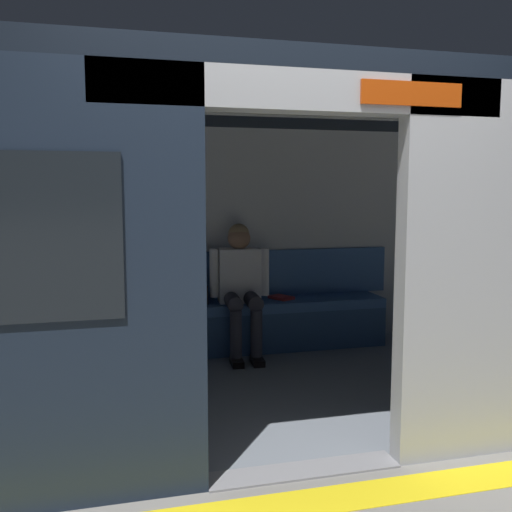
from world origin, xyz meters
TOP-DOWN VIEW (x-y plane):
  - ground_plane at (0.00, 0.00)m, footprint 60.00×60.00m
  - platform_edge_strip at (0.00, 0.30)m, footprint 8.00×0.24m
  - train_car at (0.07, -1.25)m, footprint 6.40×2.81m
  - bench_seat at (0.00, -2.29)m, footprint 3.16×0.44m
  - person_seated at (-0.17, -2.24)m, footprint 0.55×0.69m
  - handbag at (0.26, -2.33)m, footprint 0.26×0.15m
  - book at (-0.60, -2.37)m, footprint 0.24×0.27m
  - grab_pole_door at (0.47, -0.52)m, footprint 0.04×0.04m

SIDE VIEW (x-z plane):
  - ground_plane at x=0.00m, z-range 0.00..0.00m
  - platform_edge_strip at x=0.00m, z-range 0.00..0.01m
  - bench_seat at x=0.00m, z-range 0.12..0.59m
  - book at x=-0.60m, z-range 0.47..0.50m
  - handbag at x=0.26m, z-range 0.47..0.64m
  - person_seated at x=-0.17m, z-range 0.09..1.28m
  - grab_pole_door at x=0.47m, z-range 0.00..2.07m
  - train_car at x=0.07m, z-range 0.37..2.58m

